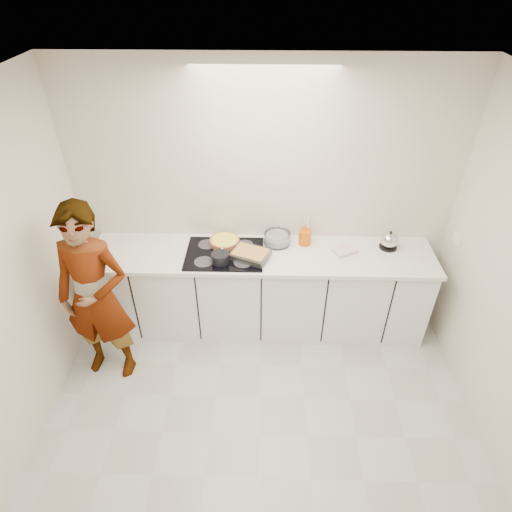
{
  "coord_description": "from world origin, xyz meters",
  "views": [
    {
      "loc": [
        0.03,
        -1.97,
        3.26
      ],
      "look_at": [
        -0.05,
        1.05,
        1.05
      ],
      "focal_mm": 30.0,
      "sensor_mm": 36.0,
      "label": 1
    }
  ],
  "objects_px": {
    "kettle": "(389,241)",
    "tart_dish": "(225,241)",
    "saucepan": "(220,258)",
    "baking_dish": "(250,254)",
    "mixing_bowl": "(277,239)",
    "cook": "(96,297)",
    "utensil_crock": "(305,237)",
    "hob": "(225,254)"
  },
  "relations": [
    {
      "from": "tart_dish",
      "to": "saucepan",
      "type": "xyz_separation_m",
      "value": [
        -0.01,
        -0.29,
        0.02
      ]
    },
    {
      "from": "hob",
      "to": "baking_dish",
      "type": "distance_m",
      "value": 0.25
    },
    {
      "from": "mixing_bowl",
      "to": "cook",
      "type": "bearing_deg",
      "value": -152.87
    },
    {
      "from": "tart_dish",
      "to": "kettle",
      "type": "bearing_deg",
      "value": -0.44
    },
    {
      "from": "utensil_crock",
      "to": "cook",
      "type": "bearing_deg",
      "value": -156.41
    },
    {
      "from": "tart_dish",
      "to": "utensil_crock",
      "type": "bearing_deg",
      "value": 2.65
    },
    {
      "from": "baking_dish",
      "to": "mixing_bowl",
      "type": "bearing_deg",
      "value": 45.52
    },
    {
      "from": "saucepan",
      "to": "utensil_crock",
      "type": "bearing_deg",
      "value": 22.8
    },
    {
      "from": "cook",
      "to": "baking_dish",
      "type": "bearing_deg",
      "value": 28.33
    },
    {
      "from": "hob",
      "to": "saucepan",
      "type": "relative_size",
      "value": 3.99
    },
    {
      "from": "baking_dish",
      "to": "utensil_crock",
      "type": "bearing_deg",
      "value": 26.22
    },
    {
      "from": "cook",
      "to": "utensil_crock",
      "type": "bearing_deg",
      "value": 29.42
    },
    {
      "from": "mixing_bowl",
      "to": "cook",
      "type": "distance_m",
      "value": 1.72
    },
    {
      "from": "saucepan",
      "to": "baking_dish",
      "type": "height_order",
      "value": "saucepan"
    },
    {
      "from": "kettle",
      "to": "saucepan",
      "type": "bearing_deg",
      "value": -169.87
    },
    {
      "from": "mixing_bowl",
      "to": "baking_dish",
      "type": "bearing_deg",
      "value": -134.48
    },
    {
      "from": "tart_dish",
      "to": "mixing_bowl",
      "type": "distance_m",
      "value": 0.51
    },
    {
      "from": "cook",
      "to": "mixing_bowl",
      "type": "bearing_deg",
      "value": 32.97
    },
    {
      "from": "tart_dish",
      "to": "kettle",
      "type": "xyz_separation_m",
      "value": [
        1.56,
        -0.01,
        0.04
      ]
    },
    {
      "from": "kettle",
      "to": "cook",
      "type": "relative_size",
      "value": 0.13
    },
    {
      "from": "hob",
      "to": "cook",
      "type": "bearing_deg",
      "value": -150.48
    },
    {
      "from": "hob",
      "to": "cook",
      "type": "relative_size",
      "value": 0.41
    },
    {
      "from": "cook",
      "to": "tart_dish",
      "type": "bearing_deg",
      "value": 42.02
    },
    {
      "from": "kettle",
      "to": "utensil_crock",
      "type": "relative_size",
      "value": 1.48
    },
    {
      "from": "tart_dish",
      "to": "cook",
      "type": "height_order",
      "value": "cook"
    },
    {
      "from": "hob",
      "to": "baking_dish",
      "type": "xyz_separation_m",
      "value": [
        0.24,
        -0.06,
        0.04
      ]
    },
    {
      "from": "utensil_crock",
      "to": "cook",
      "type": "distance_m",
      "value": 1.96
    },
    {
      "from": "kettle",
      "to": "tart_dish",
      "type": "bearing_deg",
      "value": 179.56
    },
    {
      "from": "saucepan",
      "to": "baking_dish",
      "type": "bearing_deg",
      "value": 15.77
    },
    {
      "from": "mixing_bowl",
      "to": "cook",
      "type": "height_order",
      "value": "cook"
    },
    {
      "from": "saucepan",
      "to": "kettle",
      "type": "xyz_separation_m",
      "value": [
        1.58,
        0.28,
        0.02
      ]
    },
    {
      "from": "tart_dish",
      "to": "utensil_crock",
      "type": "xyz_separation_m",
      "value": [
        0.77,
        0.04,
        0.03
      ]
    },
    {
      "from": "saucepan",
      "to": "baking_dish",
      "type": "xyz_separation_m",
      "value": [
        0.27,
        0.08,
        -0.01
      ]
    },
    {
      "from": "tart_dish",
      "to": "baking_dish",
      "type": "relative_size",
      "value": 0.82
    },
    {
      "from": "hob",
      "to": "kettle",
      "type": "bearing_deg",
      "value": 5.5
    },
    {
      "from": "hob",
      "to": "utensil_crock",
      "type": "relative_size",
      "value": 4.81
    },
    {
      "from": "saucepan",
      "to": "mixing_bowl",
      "type": "xyz_separation_m",
      "value": [
        0.52,
        0.33,
        -0.0
      ]
    },
    {
      "from": "utensil_crock",
      "to": "hob",
      "type": "bearing_deg",
      "value": -165.43
    },
    {
      "from": "saucepan",
      "to": "cook",
      "type": "distance_m",
      "value": 1.11
    },
    {
      "from": "hob",
      "to": "baking_dish",
      "type": "height_order",
      "value": "baking_dish"
    },
    {
      "from": "cook",
      "to": "kettle",
      "type": "bearing_deg",
      "value": 21.7
    },
    {
      "from": "saucepan",
      "to": "baking_dish",
      "type": "distance_m",
      "value": 0.28
    }
  ]
}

